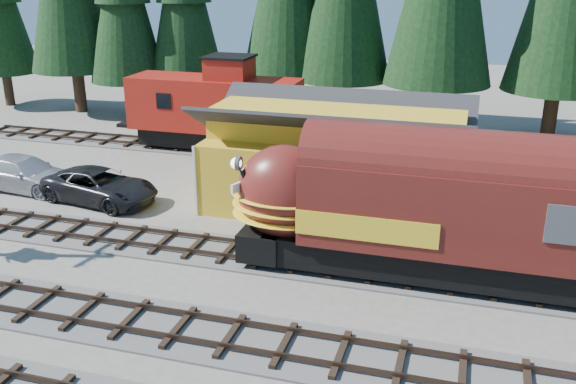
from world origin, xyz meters
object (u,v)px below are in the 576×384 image
(pickup_truck_b, at_px, (24,174))
(locomotive, at_px, (438,216))
(caboose, at_px, (216,108))
(pickup_truck_a, at_px, (100,186))
(depot, at_px, (335,148))

(pickup_truck_b, bearing_deg, locomotive, -97.23)
(locomotive, relative_size, pickup_truck_b, 2.73)
(caboose, bearing_deg, pickup_truck_a, -101.28)
(locomotive, relative_size, caboose, 1.54)
(pickup_truck_a, relative_size, pickup_truck_b, 1.00)
(pickup_truck_a, distance_m, pickup_truck_b, 4.87)
(locomotive, distance_m, pickup_truck_b, 21.96)
(depot, relative_size, locomotive, 0.78)
(locomotive, distance_m, caboose, 20.22)
(locomotive, bearing_deg, depot, 129.17)
(pickup_truck_b, bearing_deg, pickup_truck_a, -91.73)
(caboose, bearing_deg, depot, -38.92)
(depot, xyz_separation_m, locomotive, (5.30, -6.50, -0.35))
(caboose, bearing_deg, pickup_truck_b, -125.32)
(locomotive, distance_m, pickup_truck_a, 17.14)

